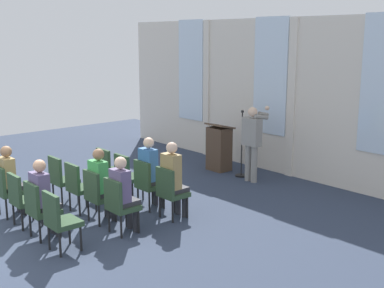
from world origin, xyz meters
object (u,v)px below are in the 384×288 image
at_px(chair_r0_c1, 127,174).
at_px(audience_r2_c0, 10,177).
at_px(mic_stand, 241,162).
at_px(audience_r1_c2, 101,181).
at_px(chair_r1_c1, 78,185).
at_px(audience_r2_c2, 43,194).
at_px(chair_r0_c2, 147,182).
at_px(chair_r1_c0, 61,177).
at_px(chair_r0_c0, 108,168).
at_px(speaker, 252,139).
at_px(audience_r0_c2, 150,169).
at_px(chair_r2_c1, 22,197).
at_px(chair_r1_c3, 119,203).
at_px(chair_r1_c2, 98,193).
at_px(chair_r2_c2, 39,207).
at_px(lectern, 219,148).
at_px(chair_r0_c3, 170,190).
at_px(chair_r2_c3, 59,218).
at_px(chair_r2_c0, 6,188).
at_px(audience_r0_c3, 173,176).
at_px(audience_r1_c3, 123,191).

height_order(chair_r0_c1, audience_r2_c0, audience_r2_c0).
distance_m(mic_stand, audience_r1_c2, 4.00).
xyz_separation_m(chair_r1_c1, audience_r2_c0, (-0.68, -0.98, 0.19)).
distance_m(audience_r1_c2, audience_r2_c2, 1.06).
xyz_separation_m(chair_r0_c2, chair_r1_c0, (-1.35, -1.06, 0.00)).
xyz_separation_m(chair_r0_c0, audience_r2_c2, (1.35, -2.04, 0.19)).
bearing_deg(chair_r0_c2, audience_r2_c2, -90.00).
height_order(speaker, audience_r0_c2, speaker).
bearing_deg(chair_r2_c1, chair_r1_c1, 90.00).
distance_m(audience_r1_c2, chair_r1_c3, 0.71).
bearing_deg(chair_r1_c0, chair_r2_c1, -57.52).
bearing_deg(chair_r0_c0, audience_r0_c2, 3.34).
height_order(chair_r1_c2, chair_r1_c3, same).
relative_size(chair_r2_c2, audience_r2_c2, 0.72).
bearing_deg(audience_r0_c2, lectern, 111.28).
bearing_deg(chair_r2_c1, chair_r0_c1, 90.00).
relative_size(mic_stand, chair_r0_c1, 1.65).
relative_size(chair_r1_c1, chair_r1_c3, 1.00).
xyz_separation_m(audience_r0_c2, chair_r0_c3, (0.68, -0.08, -0.22)).
relative_size(lectern, chair_r1_c2, 1.23).
bearing_deg(chair_r1_c0, chair_r1_c1, 0.00).
bearing_deg(chair_r0_c2, chair_r1_c0, -141.86).
distance_m(lectern, chair_r0_c3, 3.48).
relative_size(chair_r1_c3, audience_r2_c2, 0.72).
height_order(chair_r0_c2, chair_r1_c0, same).
relative_size(chair_r0_c0, chair_r2_c3, 1.00).
relative_size(lectern, chair_r0_c3, 1.23).
relative_size(chair_r1_c1, chair_r1_c2, 1.00).
height_order(chair_r0_c0, audience_r0_c2, audience_r0_c2).
xyz_separation_m(chair_r2_c2, chair_r2_c3, (0.68, 0.00, 0.00)).
bearing_deg(chair_r2_c0, chair_r2_c1, 0.00).
xyz_separation_m(speaker, lectern, (-1.17, 0.13, -0.42)).
distance_m(audience_r0_c3, audience_r1_c2, 1.26).
relative_size(lectern, audience_r1_c3, 0.89).
bearing_deg(chair_r2_c2, mic_stand, 94.38).
distance_m(chair_r1_c1, audience_r2_c0, 1.20).
distance_m(chair_r1_c0, chair_r2_c0, 1.06).
xyz_separation_m(chair_r1_c2, chair_r2_c1, (-0.68, -1.06, 0.00)).
relative_size(mic_stand, chair_r0_c3, 1.65).
height_order(audience_r0_c3, chair_r2_c1, audience_r0_c3).
relative_size(chair_r1_c1, chair_r2_c3, 1.00).
bearing_deg(audience_r1_c2, mic_stand, 95.64).
relative_size(lectern, chair_r0_c0, 1.23).
xyz_separation_m(chair_r1_c0, audience_r2_c0, (0.00, -0.98, 0.19)).
xyz_separation_m(speaker, chair_r0_c1, (-0.72, -2.85, -0.44)).
relative_size(mic_stand, chair_r1_c3, 1.65).
relative_size(speaker, chair_r2_c0, 1.79).
bearing_deg(chair_r2_c3, speaker, 97.28).
height_order(chair_r1_c2, chair_r2_c3, same).
xyz_separation_m(audience_r1_c2, chair_r2_c1, (-0.68, -1.14, -0.20)).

